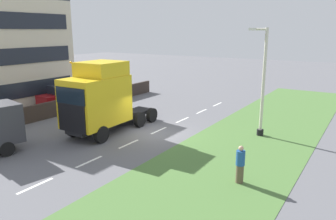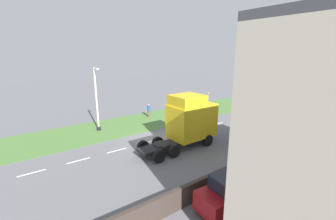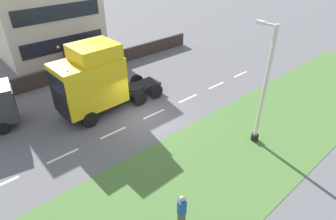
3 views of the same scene
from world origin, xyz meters
name	(u,v)px [view 1 (image 1 of 3)]	position (x,y,z in m)	size (l,w,h in m)	color
ground_plane	(153,133)	(0.00, 0.00, 0.00)	(120.00, 120.00, 0.00)	slate
grass_verge	(240,151)	(-6.00, 0.00, 0.01)	(7.00, 44.00, 0.01)	#4C7538
lane_markings	(159,131)	(0.00, -0.70, 0.00)	(0.16, 21.00, 0.00)	white
boundary_wall	(60,107)	(9.00, 0.00, 0.62)	(0.25, 24.00, 1.24)	#382D28
building_block	(3,52)	(16.44, -0.25, 4.74)	(8.19, 9.00, 10.57)	beige
lorry_cab	(99,99)	(2.72, 1.99, 2.36)	(2.79, 7.56, 4.82)	black
parked_car	(64,97)	(10.68, -1.81, 0.99)	(2.07, 4.42, 2.04)	maroon
lamp_post	(262,89)	(-6.03, -3.34, 3.01)	(1.33, 0.42, 6.75)	black
pedestrian	(240,165)	(-7.38, 3.83, 0.85)	(0.39, 0.39, 1.73)	brown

